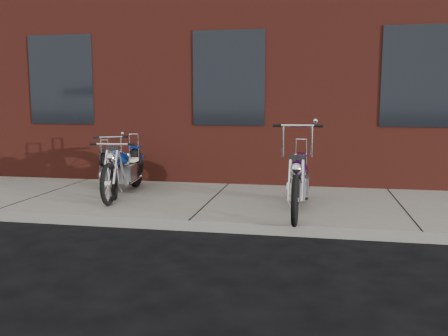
# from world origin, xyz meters

# --- Properties ---
(ground) EXTENTS (120.00, 120.00, 0.00)m
(ground) POSITION_xyz_m (0.00, 0.00, 0.00)
(ground) COLOR black
(ground) RESTS_ON ground
(sidewalk) EXTENTS (22.00, 3.00, 0.15)m
(sidewalk) POSITION_xyz_m (0.00, 1.50, 0.07)
(sidewalk) COLOR gray
(sidewalk) RESTS_ON ground
(building_brick) EXTENTS (22.00, 10.00, 8.00)m
(building_brick) POSITION_xyz_m (0.00, 8.00, 4.00)
(building_brick) COLOR maroon
(building_brick) RESTS_ON ground
(chopper_purple) EXTENTS (0.57, 2.33, 1.31)m
(chopper_purple) POSITION_xyz_m (1.44, 0.83, 0.57)
(chopper_purple) COLOR black
(chopper_purple) RESTS_ON sidewalk
(chopper_blue) EXTENTS (0.57, 2.32, 1.01)m
(chopper_blue) POSITION_xyz_m (-1.57, 1.56, 0.57)
(chopper_blue) COLOR black
(chopper_blue) RESTS_ON sidewalk
(chopper_third) EXTENTS (1.14, 1.80, 1.04)m
(chopper_third) POSITION_xyz_m (-1.95, 1.74, 0.52)
(chopper_third) COLOR black
(chopper_third) RESTS_ON sidewalk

